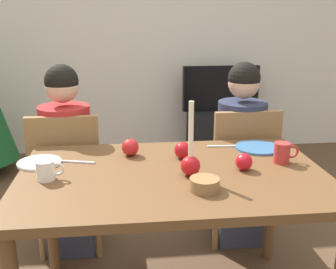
# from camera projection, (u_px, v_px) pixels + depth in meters

# --- Properties ---
(back_wall) EXTENTS (6.40, 0.10, 2.60)m
(back_wall) POSITION_uv_depth(u_px,v_px,m) (143.00, 28.00, 4.16)
(back_wall) COLOR silver
(back_wall) RESTS_ON ground
(dining_table) EXTENTS (1.40, 0.90, 0.75)m
(dining_table) POSITION_uv_depth(u_px,v_px,m) (173.00, 189.00, 1.87)
(dining_table) COLOR brown
(dining_table) RESTS_ON ground
(chair_left) EXTENTS (0.40, 0.40, 0.90)m
(chair_left) POSITION_uv_depth(u_px,v_px,m) (68.00, 175.00, 2.43)
(chair_left) COLOR olive
(chair_left) RESTS_ON ground
(chair_right) EXTENTS (0.40, 0.40, 0.90)m
(chair_right) POSITION_uv_depth(u_px,v_px,m) (241.00, 168.00, 2.55)
(chair_right) COLOR olive
(chair_right) RESTS_ON ground
(person_left_child) EXTENTS (0.30, 0.30, 1.17)m
(person_left_child) POSITION_uv_depth(u_px,v_px,m) (68.00, 164.00, 2.45)
(person_left_child) COLOR #33384C
(person_left_child) RESTS_ON ground
(person_right_child) EXTENTS (0.30, 0.30, 1.17)m
(person_right_child) POSITION_uv_depth(u_px,v_px,m) (240.00, 158.00, 2.56)
(person_right_child) COLOR #33384C
(person_right_child) RESTS_ON ground
(tv_stand) EXTENTS (0.64, 0.40, 0.48)m
(tv_stand) POSITION_uv_depth(u_px,v_px,m) (219.00, 133.00, 4.26)
(tv_stand) COLOR black
(tv_stand) RESTS_ON ground
(tv) EXTENTS (0.79, 0.05, 0.46)m
(tv) POSITION_uv_depth(u_px,v_px,m) (221.00, 88.00, 4.13)
(tv) COLOR black
(tv) RESTS_ON tv_stand
(candle_centerpiece) EXTENTS (0.09, 0.09, 0.34)m
(candle_centerpiece) POSITION_uv_depth(u_px,v_px,m) (190.00, 161.00, 1.79)
(candle_centerpiece) COLOR red
(candle_centerpiece) RESTS_ON dining_table
(plate_left) EXTENTS (0.21, 0.21, 0.01)m
(plate_left) POSITION_uv_depth(u_px,v_px,m) (39.00, 163.00, 1.95)
(plate_left) COLOR white
(plate_left) RESTS_ON dining_table
(plate_right) EXTENTS (0.24, 0.24, 0.01)m
(plate_right) POSITION_uv_depth(u_px,v_px,m) (258.00, 148.00, 2.16)
(plate_right) COLOR teal
(plate_right) RESTS_ON dining_table
(mug_left) EXTENTS (0.12, 0.08, 0.09)m
(mug_left) POSITION_uv_depth(u_px,v_px,m) (46.00, 170.00, 1.75)
(mug_left) COLOR white
(mug_left) RESTS_ON dining_table
(mug_right) EXTENTS (0.12, 0.08, 0.10)m
(mug_right) POSITION_uv_depth(u_px,v_px,m) (283.00, 153.00, 1.95)
(mug_right) COLOR #B72D2D
(mug_right) RESTS_ON dining_table
(fork_left) EXTENTS (0.18, 0.06, 0.01)m
(fork_left) POSITION_uv_depth(u_px,v_px,m) (77.00, 162.00, 1.96)
(fork_left) COLOR silver
(fork_left) RESTS_ON dining_table
(fork_right) EXTENTS (0.18, 0.03, 0.01)m
(fork_right) POSITION_uv_depth(u_px,v_px,m) (224.00, 146.00, 2.19)
(fork_right) COLOR silver
(fork_right) RESTS_ON dining_table
(bowl_walnuts) EXTENTS (0.12, 0.12, 0.05)m
(bowl_walnuts) POSITION_uv_depth(u_px,v_px,m) (205.00, 184.00, 1.65)
(bowl_walnuts) COLOR olive
(bowl_walnuts) RESTS_ON dining_table
(apple_near_candle) EXTENTS (0.09, 0.09, 0.09)m
(apple_near_candle) POSITION_uv_depth(u_px,v_px,m) (130.00, 147.00, 2.05)
(apple_near_candle) COLOR red
(apple_near_candle) RESTS_ON dining_table
(apple_by_left_plate) EXTENTS (0.09, 0.09, 0.09)m
(apple_by_left_plate) POSITION_uv_depth(u_px,v_px,m) (183.00, 150.00, 2.01)
(apple_by_left_plate) COLOR #AB1117
(apple_by_left_plate) RESTS_ON dining_table
(apple_by_right_mug) EXTENTS (0.08, 0.08, 0.08)m
(apple_by_right_mug) POSITION_uv_depth(u_px,v_px,m) (244.00, 162.00, 1.86)
(apple_by_right_mug) COLOR red
(apple_by_right_mug) RESTS_ON dining_table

